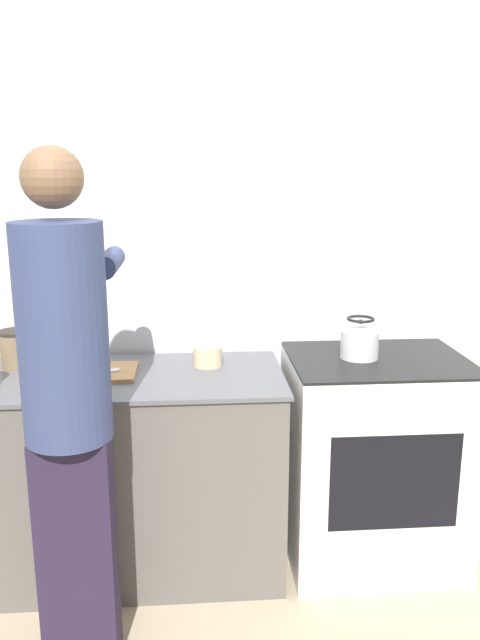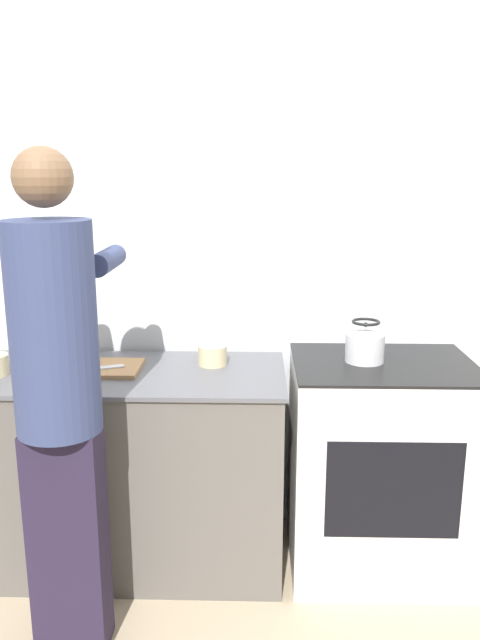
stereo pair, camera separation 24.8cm
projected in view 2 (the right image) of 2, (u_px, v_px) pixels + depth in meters
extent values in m
plane|color=tan|center=(219.00, 601.00, 2.55)|extent=(12.00, 12.00, 0.00)
cube|color=silver|center=(225.00, 263.00, 2.89)|extent=(8.00, 0.05, 2.60)
cube|color=#5B5651|center=(131.00, 469.00, 2.75)|extent=(1.32, 0.59, 0.87)
cube|color=#56565B|center=(127.00, 374.00, 2.65)|extent=(1.34, 0.62, 0.02)
cube|color=silver|center=(379.00, 466.00, 2.72)|extent=(0.76, 0.59, 0.92)
cube|color=black|center=(384.00, 364.00, 2.61)|extent=(0.76, 0.59, 0.01)
cube|color=black|center=(393.00, 490.00, 2.42)|extent=(0.53, 0.01, 0.41)
cube|color=#241C32|center=(69.00, 540.00, 2.23)|extent=(0.26, 0.16, 0.85)
cylinder|color=navy|center=(54.00, 329.00, 2.05)|extent=(0.29, 0.29, 0.71)
sphere|color=brown|center=(43.00, 177.00, 1.93)|extent=(0.19, 0.19, 0.19)
cylinder|color=navy|center=(40.00, 260.00, 2.27)|extent=(0.08, 0.30, 0.08)
cylinder|color=navy|center=(107.00, 260.00, 2.27)|extent=(0.08, 0.30, 0.08)
cube|color=#A87A4C|center=(100.00, 368.00, 2.66)|extent=(0.34, 0.25, 0.02)
cube|color=silver|center=(110.00, 367.00, 2.64)|extent=(0.13, 0.08, 0.01)
cube|color=black|center=(86.00, 370.00, 2.60)|extent=(0.08, 0.05, 0.01)
cylinder|color=silver|center=(365.00, 348.00, 2.61)|extent=(0.16, 0.16, 0.12)
cone|color=silver|center=(366.00, 330.00, 2.59)|extent=(0.13, 0.13, 0.03)
sphere|color=black|center=(366.00, 325.00, 2.58)|extent=(0.02, 0.02, 0.02)
torus|color=black|center=(366.00, 322.00, 2.58)|extent=(0.12, 0.12, 0.01)
cylinder|color=#C6B789|center=(212.00, 355.00, 2.73)|extent=(0.13, 0.13, 0.09)
cylinder|color=#756047|center=(29.00, 344.00, 2.78)|extent=(0.13, 0.13, 0.15)
cylinder|color=#28231E|center=(28.00, 326.00, 2.76)|extent=(0.14, 0.14, 0.01)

